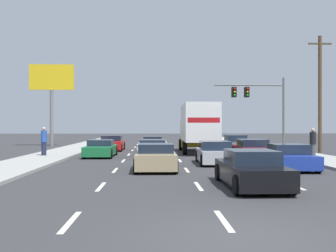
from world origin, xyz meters
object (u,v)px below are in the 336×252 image
at_px(car_orange, 153,144).
at_px(car_black, 251,170).
at_px(car_gray, 235,144).
at_px(car_blue, 288,158).
at_px(car_silver, 215,153).
at_px(car_red, 112,143).
at_px(utility_pole_mid, 320,93).
at_px(roadside_billboard, 52,87).
at_px(pedestrian_near_corner, 44,141).
at_px(box_truck, 198,125).
at_px(car_green, 101,149).
at_px(car_white, 152,149).
at_px(car_tan, 156,158).
at_px(pedestrian_mid_block, 313,143).
at_px(traffic_signal_mast, 255,97).
at_px(car_maroon, 252,149).

bearing_deg(car_orange, car_black, -80.32).
distance_m(car_gray, car_blue, 13.74).
bearing_deg(car_silver, car_blue, -41.75).
bearing_deg(car_gray, car_red, 174.72).
distance_m(car_black, utility_pole_mid, 19.57).
height_order(car_red, car_orange, car_red).
relative_size(car_silver, roadside_billboard, 0.50).
relative_size(car_orange, pedestrian_near_corner, 2.25).
bearing_deg(roadside_billboard, car_silver, -53.69).
relative_size(box_truck, roadside_billboard, 0.99).
bearing_deg(car_green, car_white, -3.61).
relative_size(car_orange, roadside_billboard, 0.51).
relative_size(car_orange, car_tan, 0.99).
height_order(car_green, car_gray, car_gray).
relative_size(car_gray, car_blue, 0.98).
relative_size(car_green, car_tan, 1.01).
xyz_separation_m(car_green, car_silver, (6.97, -5.16, 0.05)).
xyz_separation_m(car_white, pedestrian_mid_block, (9.85, -2.78, 0.50)).
xyz_separation_m(car_green, car_tan, (3.69, -7.97, 0.04)).
height_order(car_silver, car_blue, car_silver).
xyz_separation_m(traffic_signal_mast, pedestrian_near_corner, (-16.74, -10.19, -3.65)).
relative_size(car_green, car_blue, 1.04).
height_order(car_white, utility_pole_mid, utility_pole_mid).
height_order(car_black, car_gray, car_gray).
relative_size(car_white, pedestrian_near_corner, 2.41).
xyz_separation_m(car_black, car_maroon, (3.08, 12.23, -0.01)).
relative_size(roadside_billboard, pedestrian_mid_block, 4.57).
distance_m(car_gray, car_maroon, 6.94).
height_order(car_green, car_silver, car_silver).
height_order(car_silver, pedestrian_mid_block, pedestrian_mid_block).
bearing_deg(box_truck, pedestrian_mid_block, -46.47).
distance_m(car_silver, roadside_billboard, 23.84).
bearing_deg(utility_pole_mid, car_black, -119.70).
height_order(car_green, car_black, car_black).
height_order(traffic_signal_mast, pedestrian_mid_block, traffic_signal_mast).
bearing_deg(utility_pole_mid, car_red, 167.97).
bearing_deg(car_blue, car_tan, -179.97).
xyz_separation_m(car_tan, traffic_signal_mast, (9.34, 17.74, 4.16)).
xyz_separation_m(car_tan, car_black, (3.26, -5.42, 0.01)).
distance_m(box_truck, car_maroon, 5.89).
height_order(car_blue, pedestrian_mid_block, pedestrian_mid_block).
relative_size(car_gray, roadside_billboard, 0.50).
bearing_deg(car_silver, car_black, -90.10).
bearing_deg(car_silver, car_gray, 72.74).
height_order(utility_pole_mid, pedestrian_near_corner, utility_pole_mid).
distance_m(car_tan, utility_pole_mid, 17.45).
xyz_separation_m(car_tan, box_truck, (3.33, 11.63, 1.56)).
bearing_deg(box_truck, car_black, -90.24).
relative_size(car_silver, pedestrian_near_corner, 2.19).
bearing_deg(car_silver, car_white, 125.10).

